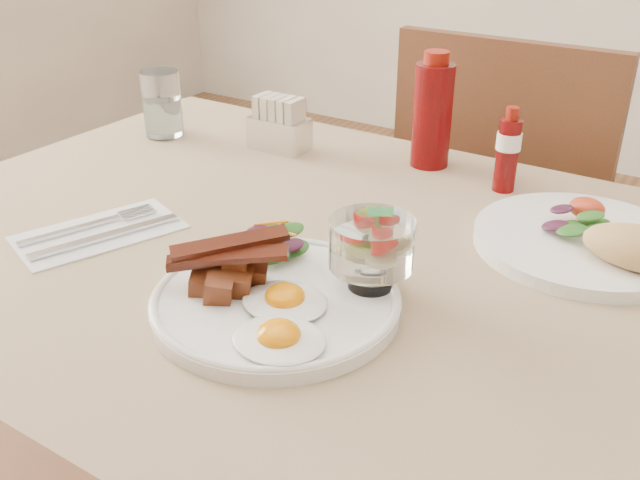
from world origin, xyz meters
TOP-DOWN VIEW (x-y plane):
  - table at (0.00, 0.00)m, footprint 1.33×0.88m
  - chair_far at (0.00, 0.66)m, footprint 0.42×0.42m
  - main_plate at (-0.00, -0.15)m, footprint 0.28×0.28m
  - fried_eggs at (0.03, -0.19)m, footprint 0.16×0.18m
  - bacon_potato_pile at (-0.06, -0.16)m, footprint 0.13×0.12m
  - side_salad at (-0.06, -0.07)m, footprint 0.08×0.08m
  - fruit_cup at (0.07, -0.07)m, footprint 0.10×0.10m
  - second_plate at (0.26, 0.18)m, footprint 0.29×0.28m
  - ketchup_bottle at (-0.05, 0.35)m, footprint 0.08×0.08m
  - hot_sauce_bottle at (0.09, 0.32)m, footprint 0.04×0.04m
  - sugar_caddy at (-0.30, 0.28)m, footprint 0.10×0.06m
  - water_glass at (-0.53, 0.22)m, footprint 0.07×0.07m
  - napkin_cutlery at (-0.32, -0.13)m, footprint 0.19×0.24m

SIDE VIEW (x-z plane):
  - chair_far at x=0.00m, z-range 0.06..0.99m
  - table at x=0.00m, z-range 0.29..1.04m
  - napkin_cutlery at x=-0.32m, z-range 0.75..0.76m
  - main_plate at x=0.00m, z-range 0.75..0.77m
  - second_plate at x=0.26m, z-range 0.74..0.81m
  - fried_eggs at x=0.03m, z-range 0.76..0.79m
  - side_salad at x=-0.06m, z-range 0.76..0.81m
  - sugar_caddy at x=-0.30m, z-range 0.75..0.84m
  - bacon_potato_pile at x=-0.06m, z-range 0.77..0.82m
  - water_glass at x=-0.53m, z-range 0.74..0.86m
  - hot_sauce_bottle at x=0.09m, z-range 0.75..0.88m
  - fruit_cup at x=0.07m, z-range 0.77..0.87m
  - ketchup_bottle at x=-0.05m, z-range 0.75..0.93m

